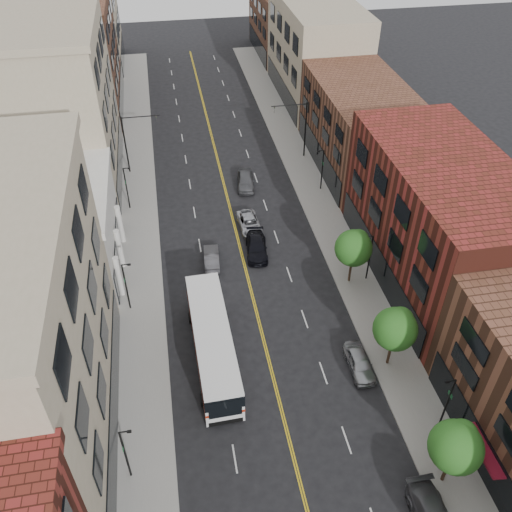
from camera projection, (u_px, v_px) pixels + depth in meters
sidewalk_left at (140, 234)px, 56.80m from camera, size 4.00×110.00×0.15m
sidewalk_right at (324, 214)px, 59.56m from camera, size 4.00×110.00×0.15m
bldg_l_tanoffice at (11, 342)px, 33.45m from camera, size 10.00×22.00×18.00m
bldg_l_white at (59, 234)px, 50.30m from camera, size 10.00×14.00×8.00m
bldg_l_far_a at (63, 107)px, 60.02m from camera, size 10.00×20.00×18.00m
bldg_l_far_b at (79, 58)px, 76.16m from camera, size 10.00×20.00×15.00m
bldg_l_far_c at (83, 4)px, 88.23m from camera, size 10.00×16.00×20.00m
bldg_r_mid at (438, 221)px, 48.41m from camera, size 10.00×22.00×12.00m
bldg_r_far_a at (361, 127)px, 64.98m from camera, size 10.00×20.00×10.00m
bldg_r_far_b at (316, 51)px, 79.65m from camera, size 10.00×22.00×14.00m
bldg_r_far_c at (286, 22)px, 95.79m from camera, size 10.00×18.00×11.00m
tree_r_1 at (457, 445)px, 33.42m from camera, size 3.40×3.40×5.59m
tree_r_2 at (396, 328)px, 41.01m from camera, size 3.40×3.40×5.59m
tree_r_3 at (354, 247)px, 48.60m from camera, size 3.40×3.40×5.59m
lamp_l_1 at (125, 452)px, 34.33m from camera, size 0.81×0.55×5.05m
lamp_l_2 at (126, 284)px, 46.47m from camera, size 0.81×0.55×5.05m
lamp_l_3 at (127, 186)px, 58.62m from camera, size 0.81×0.55×5.05m
lamp_r_1 at (448, 400)px, 37.35m from camera, size 0.81×0.55×5.05m
lamp_r_2 at (369, 255)px, 49.50m from camera, size 0.81×0.55×5.05m
lamp_r_3 at (322, 168)px, 61.64m from camera, size 0.81×0.55×5.05m
signal_mast_left at (131, 138)px, 63.72m from camera, size 4.49×0.18×7.20m
signal_mast_right at (300, 124)px, 66.56m from camera, size 4.49×0.18×7.20m
city_bus at (213, 341)px, 42.83m from camera, size 3.35×13.12×3.36m
car_parked_far at (359, 363)px, 42.71m from camera, size 1.73×4.25×1.45m
car_lane_behind at (212, 257)px, 52.85m from camera, size 1.72×4.21×1.36m
car_lane_a at (256, 247)px, 54.02m from camera, size 2.59×5.23×1.46m
car_lane_b at (249, 223)px, 57.25m from camera, size 2.46×4.90×1.33m
car_lane_c at (245, 180)px, 63.57m from camera, size 2.54×5.01×1.63m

